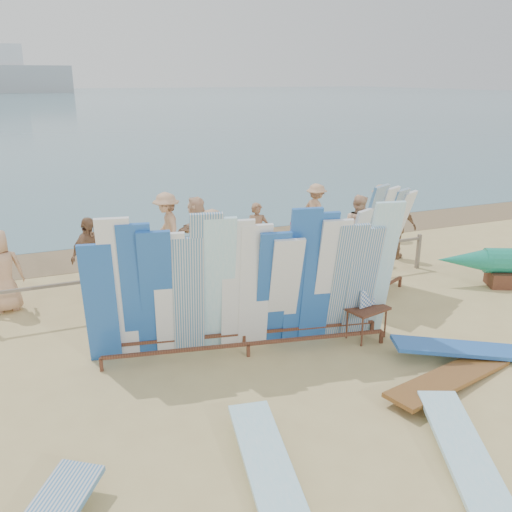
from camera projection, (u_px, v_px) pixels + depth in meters
name	position (u px, v px, depth m)	size (l,w,h in m)	color
ground	(239.00, 367.00, 9.21)	(160.00, 160.00, 0.00)	tan
ocean	(42.00, 99.00, 121.89)	(320.00, 240.00, 0.02)	slate
wet_sand_strip	(152.00, 249.00, 15.55)	(40.00, 2.60, 0.01)	olive
fence	(191.00, 275.00, 11.65)	(12.08, 0.08, 0.90)	#7D6F5E
main_surfboard_rack	(246.00, 288.00, 9.38)	(5.44, 1.58, 2.70)	brown
side_surfboard_rack	(374.00, 246.00, 11.80)	(2.32, 1.61, 2.63)	brown
vendor_table	(366.00, 322.00, 10.14)	(0.85, 0.69, 1.00)	brown
flat_board_d	(469.00, 358.00, 9.49)	(0.56, 2.70, 0.07)	#245BB4
flat_board_b	(466.00, 466.00, 6.86)	(0.56, 2.70, 0.07)	#95D6EF
flat_board_c	(449.00, 384.00, 8.69)	(0.56, 2.70, 0.07)	brown
flat_board_a	(272.00, 486.00, 6.53)	(0.56, 2.70, 0.07)	#95D6EF
beach_chair_left	(220.00, 279.00, 12.57)	(0.69, 0.69, 0.77)	red
beach_chair_right	(208.00, 281.00, 12.46)	(0.69, 0.70, 0.80)	red
stroller	(304.00, 251.00, 13.85)	(0.66, 0.89, 1.15)	red
beachgoer_extra_0	(380.00, 212.00, 16.37)	(1.06, 0.44, 1.64)	tan
beachgoer_0	(2.00, 271.00, 11.17)	(0.86, 0.41, 1.76)	tan
beachgoer_9	(316.00, 211.00, 16.42)	(1.07, 0.44, 1.66)	tan
beachgoer_6	(212.00, 243.00, 13.19)	(0.83, 0.39, 1.69)	tan
beachgoer_10	(396.00, 226.00, 14.46)	(1.06, 0.46, 1.81)	#8C6042
beachgoer_4	(90.00, 256.00, 12.11)	(1.04, 0.45, 1.77)	#8C6042
beachgoer_3	(167.00, 228.00, 14.11)	(1.22, 0.50, 1.88)	tan
beachgoer_5	(197.00, 227.00, 14.58)	(1.56, 0.51, 1.69)	beige
beachgoer_8	(357.00, 228.00, 14.32)	(0.87, 0.42, 1.79)	beige
beachgoer_7	(257.00, 233.00, 14.26)	(0.58, 0.32, 1.58)	#8C6042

